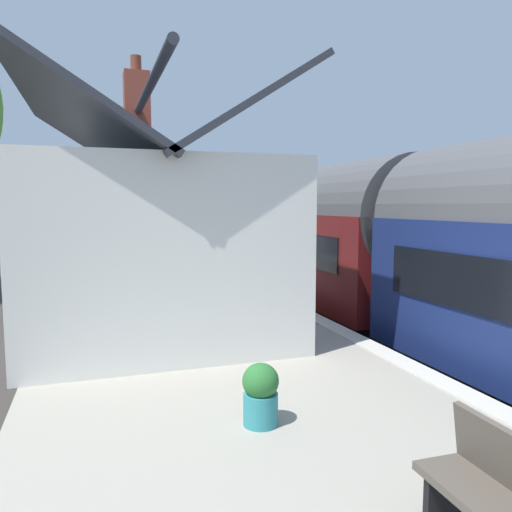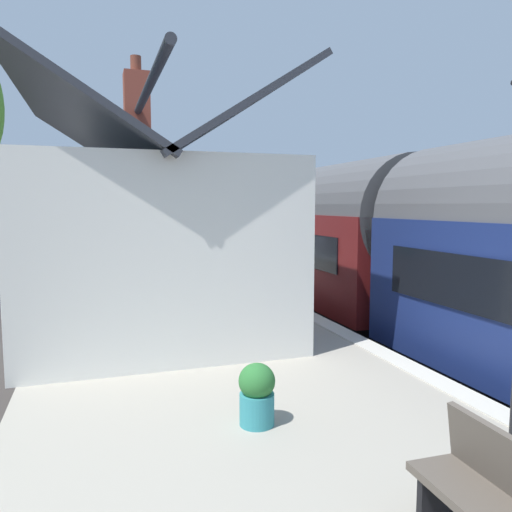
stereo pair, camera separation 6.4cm
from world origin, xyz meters
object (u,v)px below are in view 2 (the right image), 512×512
at_px(station_building, 149,239).
at_px(station_sign_board, 205,239).
at_px(planter_edge_far, 204,260).
at_px(planter_bench_right, 257,394).
at_px(planter_bench_left, 177,250).
at_px(bench_platform_end, 163,253).

distance_m(station_building, station_sign_board, 6.71).
height_order(planter_edge_far, station_sign_board, station_sign_board).
bearing_deg(planter_bench_right, station_building, 6.54).
bearing_deg(planter_bench_left, planter_bench_right, 174.21).
height_order(bench_platform_end, planter_edge_far, planter_edge_far).
bearing_deg(bench_platform_end, planter_edge_far, -161.10).
height_order(planter_bench_left, planter_bench_right, planter_bench_left).
height_order(station_building, bench_platform_end, station_building).
bearing_deg(station_building, planter_edge_far, -20.91).
xyz_separation_m(planter_edge_far, station_sign_board, (-0.13, -0.02, 0.73)).
distance_m(station_building, planter_edge_far, 6.91).
xyz_separation_m(bench_platform_end, planter_bench_left, (0.61, -0.64, 0.01)).
distance_m(planter_bench_left, station_sign_board, 3.71).
relative_size(station_building, bench_platform_end, 4.66).
height_order(station_building, planter_bench_right, station_building).
xyz_separation_m(bench_platform_end, station_sign_board, (-3.02, -1.01, 0.71)).
xyz_separation_m(station_building, station_sign_board, (6.23, -2.45, -0.45)).
distance_m(bench_platform_end, planter_bench_left, 0.88).
height_order(planter_edge_far, planter_bench_right, planter_edge_far).
bearing_deg(bench_platform_end, planter_bench_left, -46.30).
bearing_deg(planter_edge_far, planter_bench_left, 5.76).
height_order(bench_platform_end, planter_bench_right, bench_platform_end).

